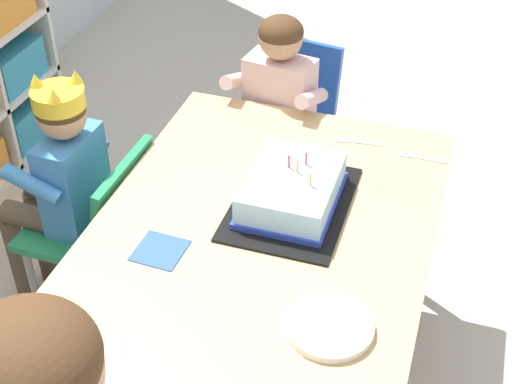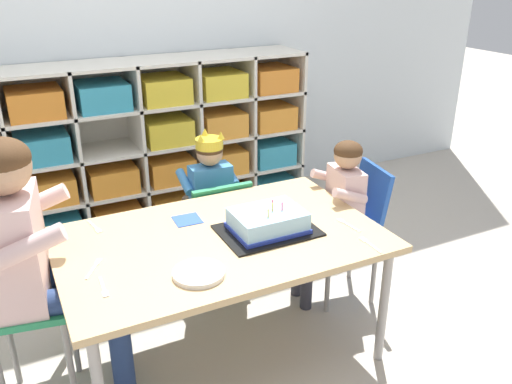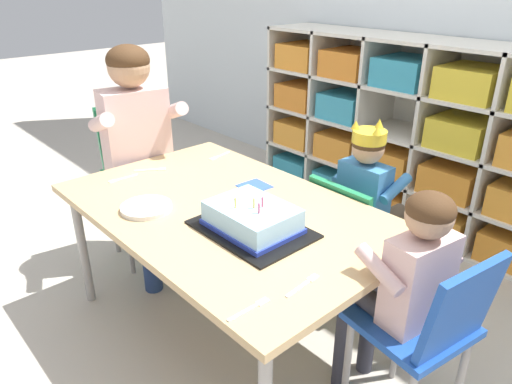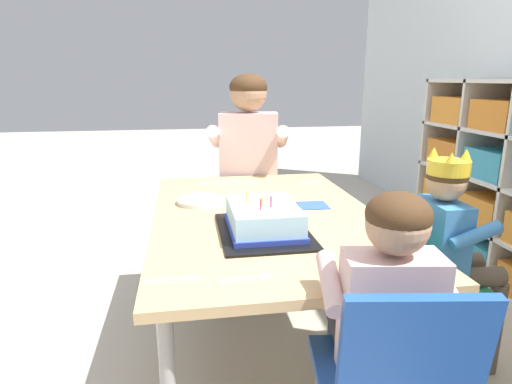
{
  "view_description": "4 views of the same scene",
  "coord_description": "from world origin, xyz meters",
  "views": [
    {
      "loc": [
        -1.21,
        -0.4,
        1.73
      ],
      "look_at": [
        0.13,
        0.03,
        0.64
      ],
      "focal_mm": 51.32,
      "sensor_mm": 36.0,
      "label": 1
    },
    {
      "loc": [
        -0.72,
        -1.76,
        1.6
      ],
      "look_at": [
        0.14,
        -0.04,
        0.76
      ],
      "focal_mm": 37.3,
      "sensor_mm": 36.0,
      "label": 2
    },
    {
      "loc": [
        1.24,
        -0.97,
        1.37
      ],
      "look_at": [
        0.16,
        0.01,
        0.69
      ],
      "focal_mm": 33.18,
      "sensor_mm": 36.0,
      "label": 3
    },
    {
      "loc": [
        1.5,
        -0.28,
        1.06
      ],
      "look_at": [
        0.08,
        -0.05,
        0.68
      ],
      "focal_mm": 30.33,
      "sensor_mm": 36.0,
      "label": 4
    }
  ],
  "objects": [
    {
      "name": "activity_table",
      "position": [
        0.0,
        0.0,
        0.53
      ],
      "size": [
        1.29,
        0.81,
        0.57
      ],
      "color": "tan",
      "rests_on": "ground"
    },
    {
      "name": "classroom_chair_guest_side",
      "position": [
        0.76,
        0.13,
        0.42
      ],
      "size": [
        0.37,
        0.35,
        0.69
      ],
      "rotation": [
        0.0,
        0.0,
        -1.72
      ],
      "color": "#1E4CA8",
      "rests_on": "ground"
    },
    {
      "name": "birthday_cake_on_tray",
      "position": [
        0.19,
        -0.04,
        0.61
      ],
      "size": [
        0.39,
        0.28,
        0.13
      ],
      "color": "black",
      "rests_on": "activity_table"
    },
    {
      "name": "classroom_chair_adult_side",
      "position": [
        -0.79,
        0.06,
        0.48
      ],
      "size": [
        0.36,
        0.36,
        0.79
      ],
      "rotation": [
        0.0,
        0.0,
        1.4
      ],
      "color": "#238451",
      "rests_on": "ground"
    },
    {
      "name": "fork_near_cake_tray",
      "position": [
        0.52,
        -0.14,
        0.58
      ],
      "size": [
        0.03,
        0.14,
        0.0
      ],
      "rotation": [
        0.0,
        0.0,
        4.81
      ],
      "color": "white",
      "rests_on": "activity_table"
    },
    {
      "name": "fork_near_child_seat",
      "position": [
        -0.5,
        -0.16,
        0.58
      ],
      "size": [
        0.02,
        0.13,
        0.0
      ],
      "rotation": [
        0.0,
        0.0,
        1.52
      ],
      "color": "white",
      "rests_on": "activity_table"
    },
    {
      "name": "storage_cubby_shelf",
      "position": [
        0.04,
        1.42,
        0.5
      ],
      "size": [
        2.25,
        0.38,
        1.06
      ],
      "color": "silver",
      "rests_on": "ground"
    },
    {
      "name": "child_with_crown",
      "position": [
        0.2,
        0.63,
        0.52
      ],
      "size": [
        0.3,
        0.31,
        0.83
      ],
      "rotation": [
        0.0,
        0.0,
        3.12
      ],
      "color": "#3D7FBC",
      "rests_on": "ground"
    },
    {
      "name": "fork_beside_plate_stack",
      "position": [
        -0.51,
        -0.01,
        0.58
      ],
      "size": [
        0.08,
        0.12,
        0.0
      ],
      "rotation": [
        0.0,
        0.0,
        4.16
      ],
      "color": "white",
      "rests_on": "activity_table"
    },
    {
      "name": "paper_napkin_square",
      "position": [
        -0.07,
        0.2,
        0.58
      ],
      "size": [
        0.12,
        0.12,
        0.0
      ],
      "primitive_type": "cube",
      "rotation": [
        0.0,
        0.0,
        -0.04
      ],
      "color": "#3356B7",
      "rests_on": "activity_table"
    },
    {
      "name": "adult_helper_seated",
      "position": [
        -0.68,
        0.04,
        0.68
      ],
      "size": [
        0.46,
        0.44,
        1.08
      ],
      "rotation": [
        0.0,
        0.0,
        1.4
      ],
      "color": "beige",
      "rests_on": "ground"
    },
    {
      "name": "paper_plate_stack",
      "position": [
        -0.18,
        -0.23,
        0.58
      ],
      "size": [
        0.19,
        0.19,
        0.02
      ],
      "primitive_type": "cylinder",
      "color": "white",
      "rests_on": "activity_table"
    },
    {
      "name": "classroom_chair_blue",
      "position": [
        0.19,
        0.53,
        0.37
      ],
      "size": [
        0.34,
        0.32,
        0.6
      ],
      "rotation": [
        0.0,
        0.0,
        3.12
      ],
      "color": "#238451",
      "rests_on": "ground"
    },
    {
      "name": "ground",
      "position": [
        0.0,
        0.0,
        0.0
      ],
      "size": [
        16.0,
        16.0,
        0.0
      ],
      "primitive_type": "plane",
      "color": "#BCB2A3"
    },
    {
      "name": "fork_by_napkin",
      "position": [
        0.5,
        -0.32,
        0.58
      ],
      "size": [
        0.02,
        0.13,
        0.0
      ],
      "rotation": [
        0.0,
        0.0,
        4.69
      ],
      "color": "white",
      "rests_on": "activity_table"
    },
    {
      "name": "fork_at_table_front_edge",
      "position": [
        -0.44,
        0.31,
        0.58
      ],
      "size": [
        0.04,
        0.13,
        0.0
      ],
      "rotation": [
        0.0,
        0.0,
        1.75
      ],
      "color": "white",
      "rests_on": "activity_table"
    },
    {
      "name": "guest_at_table_side",
      "position": [
        0.66,
        0.15,
        0.54
      ],
      "size": [
        0.32,
        0.32,
        0.84
      ],
      "rotation": [
        0.0,
        0.0,
        -1.72
      ],
      "color": "beige",
      "rests_on": "ground"
    }
  ]
}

